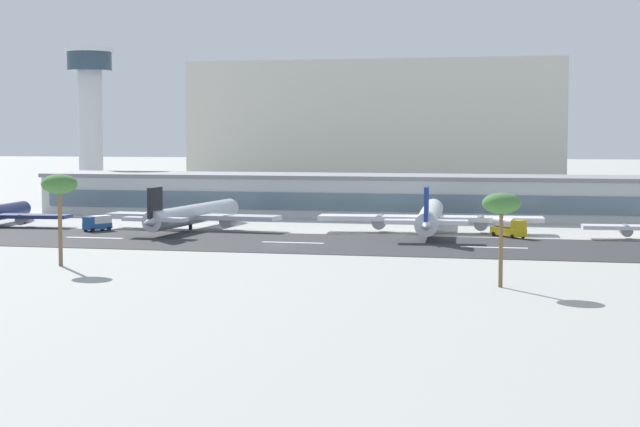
% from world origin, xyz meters
% --- Properties ---
extents(ground_plane, '(1400.00, 1400.00, 0.00)m').
position_xyz_m(ground_plane, '(0.00, 0.00, 0.00)').
color(ground_plane, '#A8A8A3').
extents(runway_strip, '(800.00, 35.40, 0.08)m').
position_xyz_m(runway_strip, '(0.00, 5.73, 0.04)').
color(runway_strip, '#2D2D30').
rests_on(runway_strip, ground_plane).
extents(runway_centreline_dash_3, '(12.00, 1.20, 0.01)m').
position_xyz_m(runway_centreline_dash_3, '(-39.09, 5.73, 0.09)').
color(runway_centreline_dash_3, white).
rests_on(runway_centreline_dash_3, runway_strip).
extents(runway_centreline_dash_4, '(12.00, 1.20, 0.01)m').
position_xyz_m(runway_centreline_dash_4, '(1.31, 5.73, 0.09)').
color(runway_centreline_dash_4, white).
rests_on(runway_centreline_dash_4, runway_strip).
extents(runway_centreline_dash_5, '(12.00, 1.20, 0.01)m').
position_xyz_m(runway_centreline_dash_5, '(38.80, 5.73, 0.09)').
color(runway_centreline_dash_5, white).
rests_on(runway_centreline_dash_5, runway_strip).
extents(terminal_building, '(155.32, 23.58, 10.40)m').
position_xyz_m(terminal_building, '(-2.73, 72.33, 5.20)').
color(terminal_building, '#B7BABC').
rests_on(terminal_building, ground_plane).
extents(control_tower, '(14.84, 14.84, 47.13)m').
position_xyz_m(control_tower, '(-93.10, 118.40, 29.01)').
color(control_tower, silver).
rests_on(control_tower, ground_plane).
extents(distant_hotel_block, '(138.54, 27.50, 47.33)m').
position_xyz_m(distant_hotel_block, '(-16.69, 198.01, 23.66)').
color(distant_hotel_block, beige).
rests_on(distant_hotel_block, ground_plane).
extents(airliner_black_tail_gate_1, '(38.60, 47.88, 9.99)m').
position_xyz_m(airliner_black_tail_gate_1, '(-26.67, 26.82, 3.19)').
color(airliner_black_tail_gate_1, silver).
rests_on(airliner_black_tail_gate_1, ground_plane).
extents(airliner_navy_tail_gate_2, '(46.72, 50.74, 10.60)m').
position_xyz_m(airliner_navy_tail_gate_2, '(24.11, 30.63, 3.37)').
color(airliner_navy_tail_gate_2, white).
rests_on(airliner_navy_tail_gate_2, ground_plane).
extents(service_fuel_truck_0, '(7.52, 8.14, 3.95)m').
position_xyz_m(service_fuel_truck_0, '(40.38, 25.73, 2.03)').
color(service_fuel_truck_0, gold).
rests_on(service_fuel_truck_0, ground_plane).
extents(service_box_truck_1, '(5.02, 6.41, 3.25)m').
position_xyz_m(service_box_truck_1, '(-45.01, 19.66, 1.79)').
color(service_box_truck_1, '#23569E').
rests_on(service_box_truck_1, ground_plane).
extents(palm_tree_0, '(5.56, 5.56, 14.30)m').
position_xyz_m(palm_tree_0, '(-25.32, -35.56, 12.44)').
color(palm_tree_0, brown).
rests_on(palm_tree_0, ground_plane).
extents(palm_tree_1, '(5.13, 5.13, 12.68)m').
position_xyz_m(palm_tree_1, '(42.63, -43.09, 11.01)').
color(palm_tree_1, brown).
rests_on(palm_tree_1, ground_plane).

